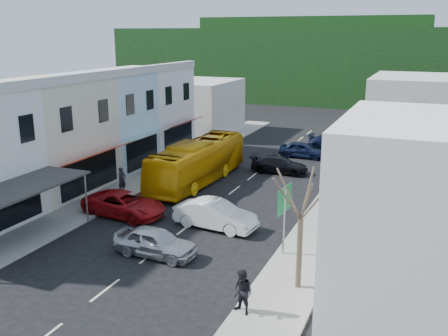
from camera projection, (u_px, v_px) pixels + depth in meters
ground at (185, 228)px, 29.58m from camera, size 120.00×120.00×0.00m
sidewalk_left at (159, 172)px, 41.24m from camera, size 3.00×52.00×0.15m
sidewalk_right at (342, 194)px, 35.71m from camera, size 3.00×52.00×0.15m
shopfront_row at (66, 132)px, 37.60m from camera, size 8.25×30.00×8.00m
right_building at (440, 219)px, 19.98m from camera, size 8.00×9.00×8.00m
distant_block_left at (197, 107)px, 57.30m from camera, size 8.00×10.00×6.00m
distant_block_right at (411, 110)px, 51.36m from camera, size 8.00×12.00×7.00m
hillside at (346, 60)px, 86.41m from camera, size 80.00×26.00×14.00m
bus at (198, 163)px, 38.29m from camera, size 2.88×11.68×3.10m
car_silver at (155, 243)px, 25.76m from camera, size 4.44×1.91×1.40m
car_white at (215, 217)px, 29.45m from camera, size 4.56×2.24×1.40m
car_red at (124, 205)px, 31.44m from camera, size 4.76×2.34×1.40m
car_black_near at (280, 165)px, 41.12m from camera, size 4.50×1.84×1.40m
car_navy_mid at (303, 150)px, 46.20m from camera, size 4.44×1.91×1.40m
car_navy_far at (331, 142)px, 49.81m from camera, size 4.71×2.45×1.40m
pedestrian_left at (122, 182)px, 35.32m from camera, size 0.52×0.67×1.70m
pedestrian_right at (243, 294)px, 20.11m from camera, size 0.81×0.66×1.70m
direction_sign at (284, 221)px, 25.39m from camera, size 0.60×1.78×3.85m
street_tree at (301, 220)px, 21.62m from camera, size 2.39×2.39×6.72m
traffic_signal at (357, 121)px, 52.03m from camera, size 0.71×1.04×4.56m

